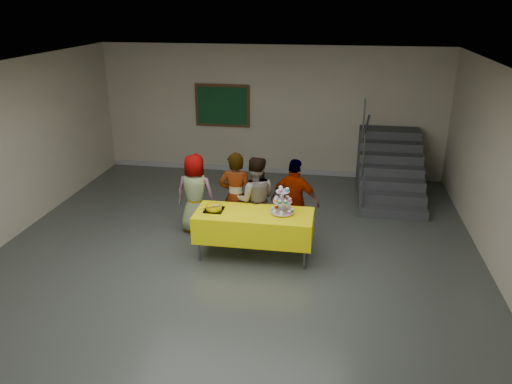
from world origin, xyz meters
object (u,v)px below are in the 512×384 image
schoolchild_a (195,193)px  schoolchild_d (295,201)px  bake_table (254,225)px  schoolchild_c (255,199)px  staircase (389,170)px  bear_cake (214,207)px  noticeboard (222,106)px  schoolchild_b (236,197)px  cupcake_stand (282,204)px

schoolchild_a → schoolchild_d: (1.78, -0.12, 0.02)m
bake_table → schoolchild_c: 0.64m
bake_table → schoolchild_a: (-1.19, 0.79, 0.16)m
bake_table → staircase: bearing=54.7°
schoolchild_d → bear_cake: bearing=42.6°
schoolchild_c → schoolchild_d: schoolchild_c is taller
schoolchild_d → noticeboard: size_ratio=1.14×
noticeboard → schoolchild_d: bearing=-59.9°
bear_cake → schoolchild_c: size_ratio=0.24×
staircase → noticeboard: (-3.85, 0.84, 1.11)m
bake_table → schoolchild_c: bearing=97.8°
schoolchild_a → schoolchild_b: size_ratio=0.91×
schoolchild_b → schoolchild_c: 0.33m
cupcake_stand → schoolchild_b: (-0.86, 0.51, -0.14)m
schoolchild_a → schoolchild_c: schoolchild_c is taller
schoolchild_c → schoolchild_d: size_ratio=1.02×
schoolchild_c → noticeboard: noticeboard is taller
schoolchild_b → noticeboard: noticeboard is taller
bake_table → noticeboard: noticeboard is taller
bake_table → bear_cake: bear_cake is taller
cupcake_stand → noticeboard: size_ratio=0.34×
schoolchild_c → bear_cake: bearing=37.4°
cupcake_stand → noticeboard: noticeboard is taller
bear_cake → schoolchild_b: bearing=66.8°
bake_table → bear_cake: bearing=179.9°
cupcake_stand → schoolchild_b: schoolchild_b is taller
bake_table → schoolchild_d: (0.59, 0.67, 0.18)m
schoolchild_b → staircase: size_ratio=0.66×
bear_cake → cupcake_stand: bearing=3.0°
schoolchild_b → schoolchild_d: 1.01m
schoolchild_a → staircase: staircase is taller
schoolchild_b → staircase: 3.98m
cupcake_stand → schoolchild_a: 1.81m
schoolchild_a → staircase: bearing=-141.6°
schoolchild_d → noticeboard: noticeboard is taller
cupcake_stand → schoolchild_d: size_ratio=0.30×
schoolchild_b → noticeboard: bearing=-76.2°
schoolchild_a → schoolchild_c: (1.11, -0.19, 0.04)m
staircase → bake_table: bearing=-125.3°
cupcake_stand → bear_cake: cupcake_stand is taller
bake_table → schoolchild_b: size_ratio=1.19×
bake_table → schoolchild_d: bearing=48.5°
schoolchild_b → noticeboard: (-1.05, 3.64, 0.81)m
bake_table → schoolchild_a: bearing=146.4°
schoolchild_c → staircase: bearing=-140.6°
bear_cake → schoolchild_a: schoolchild_a is taller
bake_table → schoolchild_c: (-0.08, 0.60, 0.20)m
schoolchild_d → schoolchild_c: bearing=20.3°
schoolchild_b → noticeboard: size_ratio=1.22×
cupcake_stand → bear_cake: bearing=-177.0°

